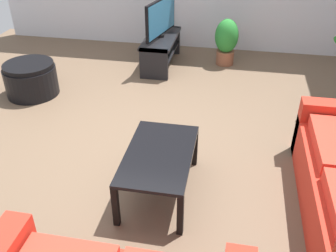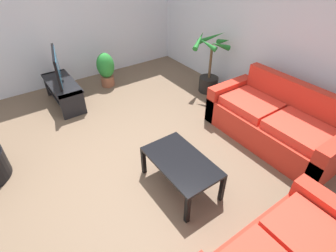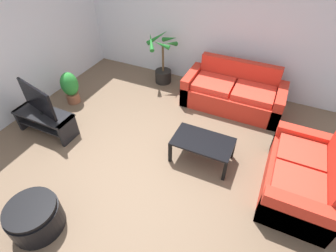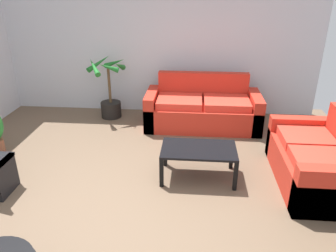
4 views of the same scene
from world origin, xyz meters
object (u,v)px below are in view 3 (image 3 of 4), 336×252
at_px(tv, 37,99).
at_px(potted_palm, 163,65).
at_px(potted_plant_small, 70,87).
at_px(ottoman, 35,217).
at_px(couch_loveseat, 301,178).
at_px(coffee_table, 203,143).
at_px(tv_stand, 45,120).
at_px(couch_main, 233,94).

xyz_separation_m(tv, potted_palm, (1.16, 2.56, -0.30)).
bearing_deg(potted_plant_small, ottoman, -58.55).
bearing_deg(potted_plant_small, potted_palm, 48.63).
xyz_separation_m(couch_loveseat, coffee_table, (-1.51, -0.01, 0.07)).
xyz_separation_m(tv_stand, ottoman, (1.27, -1.50, -0.08)).
relative_size(tv_stand, coffee_table, 1.13).
relative_size(couch_loveseat, potted_palm, 1.36).
height_order(couch_main, ottoman, couch_main).
distance_m(tv, potted_plant_small, 1.06).
distance_m(potted_palm, potted_plant_small, 2.12).
xyz_separation_m(tv_stand, potted_plant_small, (-0.24, 0.97, 0.09)).
xyz_separation_m(coffee_table, potted_plant_small, (-3.09, 0.41, 0.01)).
xyz_separation_m(couch_main, potted_plant_small, (-3.16, -1.32, 0.08)).
bearing_deg(tv, potted_plant_small, 103.83).
height_order(tv, ottoman, tv).
height_order(couch_loveseat, tv_stand, couch_loveseat).
height_order(couch_loveseat, potted_plant_small, couch_loveseat).
bearing_deg(couch_main, potted_plant_small, -157.35).
xyz_separation_m(coffee_table, ottoman, (-1.58, -2.06, -0.16)).
xyz_separation_m(tv_stand, potted_palm, (1.16, 2.56, 0.15)).
xyz_separation_m(couch_loveseat, tv, (-4.36, -0.57, 0.45)).
distance_m(couch_loveseat, potted_palm, 3.77).
bearing_deg(couch_main, couch_loveseat, -49.99).
xyz_separation_m(tv, potted_plant_small, (-0.24, 0.97, -0.37)).
bearing_deg(potted_palm, ottoman, -88.46).
height_order(tv_stand, potted_plant_small, potted_plant_small).
distance_m(couch_main, couch_loveseat, 2.24).
relative_size(couch_main, ottoman, 2.95).
distance_m(coffee_table, potted_plant_small, 3.12).
distance_m(potted_palm, ottoman, 4.07).
distance_m(potted_plant_small, ottoman, 2.90).
bearing_deg(tv, tv_stand, -103.26).
bearing_deg(couch_loveseat, potted_plant_small, 175.02).
bearing_deg(coffee_table, tv_stand, -168.80).
height_order(couch_main, tv, tv).
xyz_separation_m(couch_loveseat, tv_stand, (-4.36, -0.57, -0.00)).
bearing_deg(tv_stand, couch_loveseat, 7.48).
distance_m(tv, ottoman, 2.04).
bearing_deg(potted_plant_small, couch_main, 22.65).
relative_size(tv, ottoman, 1.35).
distance_m(couch_main, tv_stand, 3.71).
bearing_deg(coffee_table, potted_palm, 130.15).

